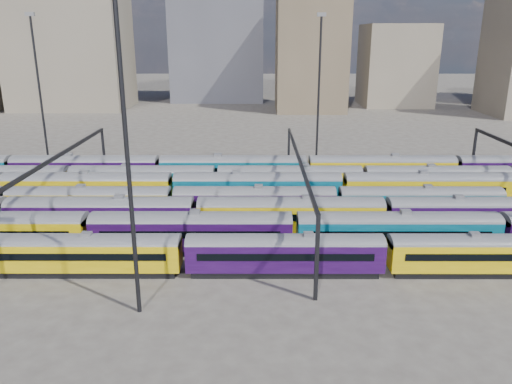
{
  "coord_description": "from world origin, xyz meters",
  "views": [
    {
      "loc": [
        4.88,
        -58.95,
        22.17
      ],
      "look_at": [
        4.75,
        1.97,
        3.0
      ],
      "focal_mm": 35.0,
      "sensor_mm": 36.0,
      "label": 1
    }
  ],
  "objects_px": {
    "rake_0": "(82,250)",
    "rake_1": "(89,228)",
    "mast_2": "(127,149)",
    "rake_2": "(290,212)"
  },
  "relations": [
    {
      "from": "rake_1",
      "to": "rake_0",
      "type": "bearing_deg",
      "value": -79.63
    },
    {
      "from": "rake_0",
      "to": "rake_1",
      "type": "height_order",
      "value": "rake_1"
    },
    {
      "from": "rake_0",
      "to": "rake_2",
      "type": "distance_m",
      "value": 22.95
    },
    {
      "from": "rake_0",
      "to": "rake_1",
      "type": "distance_m",
      "value": 5.09
    },
    {
      "from": "rake_0",
      "to": "mast_2",
      "type": "bearing_deg",
      "value": -45.25
    },
    {
      "from": "rake_1",
      "to": "mast_2",
      "type": "relative_size",
      "value": 5.06
    },
    {
      "from": "rake_2",
      "to": "mast_2",
      "type": "bearing_deg",
      "value": -128.89
    },
    {
      "from": "rake_0",
      "to": "rake_2",
      "type": "relative_size",
      "value": 0.64
    },
    {
      "from": "rake_0",
      "to": "rake_1",
      "type": "relative_size",
      "value": 0.75
    },
    {
      "from": "rake_2",
      "to": "mast_2",
      "type": "distance_m",
      "value": 24.52
    }
  ]
}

